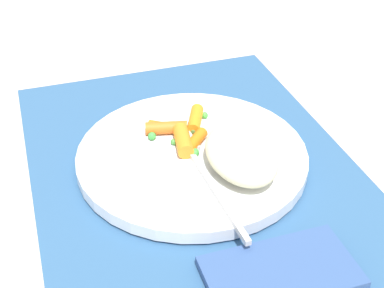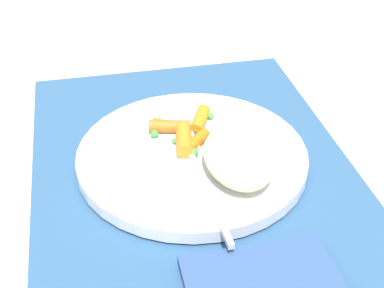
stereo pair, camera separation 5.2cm
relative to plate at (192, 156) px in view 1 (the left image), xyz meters
The scene contains 8 objects.
ground_plane 0.01m from the plate, ahead, with size 2.40×2.40×0.00m, color beige.
placemat 0.01m from the plate, ahead, with size 0.47×0.35×0.01m, color #2D5684.
plate is the anchor object (origin of this frame).
rice_mound 0.06m from the plate, 138.41° to the right, with size 0.11×0.07×0.04m, color beige.
carrot_portion 0.03m from the plate, ahead, with size 0.09×0.08×0.02m.
pea_scatter 0.03m from the plate, 28.80° to the right, with size 0.09×0.09×0.01m.
fork 0.04m from the plate, behind, with size 0.20×0.02×0.01m.
napkin 0.18m from the plate, behind, with size 0.07×0.13×0.01m, color #33518C.
Camera 1 is at (-0.47, 0.15, 0.38)m, focal length 51.64 mm.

